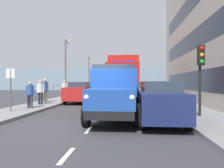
# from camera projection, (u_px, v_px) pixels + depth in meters

# --- Properties ---
(ground_plane) EXTENTS (80.00, 80.00, 0.00)m
(ground_plane) POSITION_uv_depth(u_px,v_px,m) (115.00, 99.00, 20.50)
(ground_plane) COLOR #38383D
(sidewalk_left) EXTENTS (2.49, 41.53, 0.15)m
(sidewalk_left) POSITION_uv_depth(u_px,v_px,m) (165.00, 99.00, 20.08)
(sidewalk_left) COLOR gray
(sidewalk_left) RESTS_ON ground_plane
(sidewalk_right) EXTENTS (2.49, 41.53, 0.15)m
(sidewalk_right) POSITION_uv_depth(u_px,v_px,m) (67.00, 98.00, 20.91)
(sidewalk_right) COLOR gray
(sidewalk_right) RESTS_ON ground_plane
(road_centreline_markings) EXTENTS (0.12, 38.32, 0.01)m
(road_centreline_markings) POSITION_uv_depth(u_px,v_px,m) (115.00, 99.00, 20.73)
(road_centreline_markings) COLOR silver
(road_centreline_markings) RESTS_ON ground_plane
(sea_horizon) EXTENTS (80.00, 0.80, 5.00)m
(sea_horizon) POSITION_uv_depth(u_px,v_px,m) (123.00, 79.00, 44.15)
(sea_horizon) COLOR gray
(sea_horizon) RESTS_ON ground_plane
(seawall_railing) EXTENTS (28.08, 0.08, 1.20)m
(seawall_railing) POSITION_uv_depth(u_px,v_px,m) (122.00, 86.00, 40.58)
(seawall_railing) COLOR #4C5156
(seawall_railing) RESTS_ON ground_plane
(truck_vintage_blue) EXTENTS (2.17, 5.64, 2.43)m
(truck_vintage_blue) POSITION_uv_depth(u_px,v_px,m) (114.00, 94.00, 9.04)
(truck_vintage_blue) COLOR black
(truck_vintage_blue) RESTS_ON ground_plane
(lorry_cargo_red) EXTENTS (2.58, 8.20, 3.87)m
(lorry_cargo_red) POSITION_uv_depth(u_px,v_px,m) (124.00, 78.00, 18.37)
(lorry_cargo_red) COLOR red
(lorry_cargo_red) RESTS_ON ground_plane
(car_navy_kerbside_near) EXTENTS (1.76, 4.52, 1.72)m
(car_navy_kerbside_near) POSITION_uv_depth(u_px,v_px,m) (159.00, 101.00, 8.62)
(car_navy_kerbside_near) COLOR navy
(car_navy_kerbside_near) RESTS_ON ground_plane
(car_grey_kerbside_1) EXTENTS (1.92, 4.11, 1.72)m
(car_grey_kerbside_1) POSITION_uv_depth(u_px,v_px,m) (147.00, 93.00, 14.89)
(car_grey_kerbside_1) COLOR slate
(car_grey_kerbside_1) RESTS_ON ground_plane
(car_red_oppositeside_0) EXTENTS (1.86, 4.24, 1.72)m
(car_red_oppositeside_0) POSITION_uv_depth(u_px,v_px,m) (80.00, 92.00, 17.03)
(car_red_oppositeside_0) COLOR #B21E1E
(car_red_oppositeside_0) RESTS_ON ground_plane
(car_white_oppositeside_1) EXTENTS (1.92, 3.91, 1.72)m
(car_white_oppositeside_1) POSITION_uv_depth(u_px,v_px,m) (92.00, 90.00, 22.53)
(car_white_oppositeside_1) COLOR white
(car_white_oppositeside_1) RESTS_ON ground_plane
(pedestrian_in_dark_coat) EXTENTS (0.53, 0.34, 1.59)m
(pedestrian_in_dark_coat) POSITION_uv_depth(u_px,v_px,m) (30.00, 92.00, 12.34)
(pedestrian_in_dark_coat) COLOR #383342
(pedestrian_in_dark_coat) RESTS_ON sidewalk_right
(pedestrian_couple_a) EXTENTS (0.53, 0.34, 1.71)m
(pedestrian_couple_a) POSITION_uv_depth(u_px,v_px,m) (40.00, 90.00, 14.43)
(pedestrian_couple_a) COLOR black
(pedestrian_couple_a) RESTS_ON sidewalk_right
(pedestrian_by_lamp) EXTENTS (0.53, 0.34, 1.82)m
(pedestrian_by_lamp) POSITION_uv_depth(u_px,v_px,m) (45.00, 88.00, 16.05)
(pedestrian_by_lamp) COLOR #4C473D
(pedestrian_by_lamp) RESTS_ON sidewalk_right
(pedestrian_near_railing) EXTENTS (0.53, 0.34, 1.74)m
(pedestrian_near_railing) POSITION_uv_depth(u_px,v_px,m) (65.00, 88.00, 18.14)
(pedestrian_near_railing) COLOR #4C473D
(pedestrian_near_railing) RESTS_ON sidewalk_right
(traffic_light_near) EXTENTS (0.28, 0.41, 3.20)m
(traffic_light_near) POSITION_uv_depth(u_px,v_px,m) (201.00, 65.00, 9.36)
(traffic_light_near) COLOR black
(traffic_light_near) RESTS_ON sidewalk_left
(lamp_post_promenade) EXTENTS (0.32, 1.14, 5.79)m
(lamp_post_promenade) POSITION_uv_depth(u_px,v_px,m) (66.00, 63.00, 20.62)
(lamp_post_promenade) COLOR #59595B
(lamp_post_promenade) RESTS_ON sidewalk_right
(lamp_post_far) EXTENTS (0.32, 1.14, 5.51)m
(lamp_post_far) POSITION_uv_depth(u_px,v_px,m) (89.00, 70.00, 31.19)
(lamp_post_far) COLOR #59595B
(lamp_post_far) RESTS_ON sidewalk_right
(street_sign) EXTENTS (0.50, 0.07, 2.25)m
(street_sign) POSITION_uv_depth(u_px,v_px,m) (11.00, 82.00, 11.00)
(street_sign) COLOR #4C4C4C
(street_sign) RESTS_ON sidewalk_right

